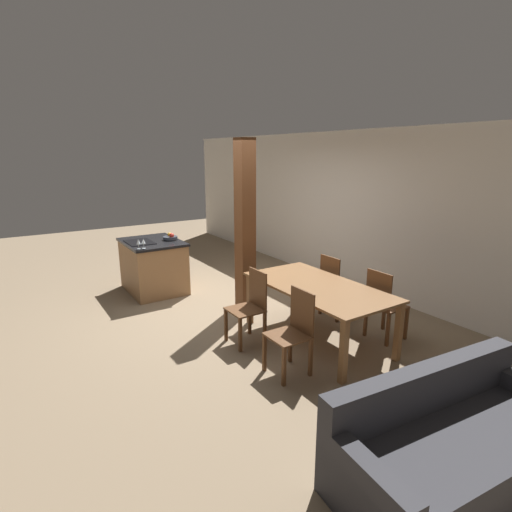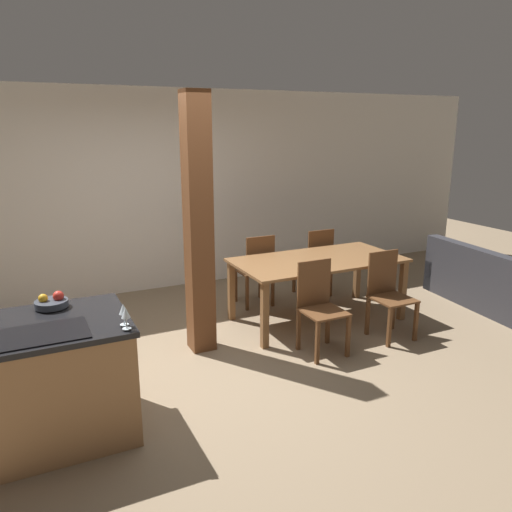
% 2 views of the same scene
% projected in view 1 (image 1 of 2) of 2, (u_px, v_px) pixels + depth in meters
% --- Properties ---
extents(ground_plane, '(16.00, 16.00, 0.00)m').
position_uv_depth(ground_plane, '(224.00, 310.00, 6.10)').
color(ground_plane, '#847056').
extents(wall_back, '(11.20, 0.08, 2.70)m').
position_uv_depth(wall_back, '(346.00, 209.00, 7.08)').
color(wall_back, silver).
rests_on(wall_back, ground_plane).
extents(kitchen_island, '(1.16, 0.89, 0.89)m').
position_uv_depth(kitchen_island, '(153.00, 266.00, 6.85)').
color(kitchen_island, '#9E7047').
rests_on(kitchen_island, ground_plane).
extents(fruit_bowl, '(0.24, 0.24, 0.12)m').
position_uv_depth(fruit_bowl, '(170.00, 237.00, 6.81)').
color(fruit_bowl, '#383D47').
rests_on(fruit_bowl, kitchen_island).
extents(wine_glass_near, '(0.06, 0.06, 0.15)m').
position_uv_depth(wine_glass_near, '(138.00, 242.00, 6.09)').
color(wine_glass_near, silver).
rests_on(wine_glass_near, kitchen_island).
extents(wine_glass_middle, '(0.06, 0.06, 0.15)m').
position_uv_depth(wine_glass_middle, '(143.00, 242.00, 6.14)').
color(wine_glass_middle, silver).
rests_on(wine_glass_middle, kitchen_island).
extents(dining_table, '(1.93, 0.99, 0.74)m').
position_uv_depth(dining_table, '(318.00, 292.00, 4.96)').
color(dining_table, brown).
rests_on(dining_table, ground_plane).
extents(dining_chair_near_left, '(0.40, 0.40, 0.92)m').
position_uv_depth(dining_chair_near_left, '(250.00, 305.00, 4.97)').
color(dining_chair_near_left, brown).
rests_on(dining_chair_near_left, ground_plane).
extents(dining_chair_near_right, '(0.40, 0.40, 0.92)m').
position_uv_depth(dining_chair_near_right, '(293.00, 331.00, 4.27)').
color(dining_chair_near_right, brown).
rests_on(dining_chair_near_right, ground_plane).
extents(dining_chair_far_left, '(0.40, 0.40, 0.92)m').
position_uv_depth(dining_chair_far_left, '(335.00, 285.00, 5.73)').
color(dining_chair_far_left, brown).
rests_on(dining_chair_far_left, ground_plane).
extents(dining_chair_far_right, '(0.40, 0.40, 0.92)m').
position_uv_depth(dining_chair_far_right, '(383.00, 304.00, 5.03)').
color(dining_chair_far_right, brown).
rests_on(dining_chair_far_right, ground_plane).
extents(couch, '(1.00, 1.98, 0.76)m').
position_uv_depth(couch, '(453.00, 447.00, 2.89)').
color(couch, '#2D2D33').
rests_on(couch, ground_plane).
extents(timber_post, '(0.24, 0.24, 2.54)m').
position_uv_depth(timber_post, '(245.00, 226.00, 5.92)').
color(timber_post, brown).
rests_on(timber_post, ground_plane).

